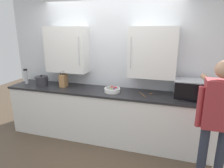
{
  "coord_description": "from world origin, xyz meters",
  "views": [
    {
      "loc": [
        1.11,
        -2.28,
        2.02
      ],
      "look_at": [
        0.15,
        0.85,
        1.1
      ],
      "focal_mm": 31.76,
      "sensor_mm": 36.0,
      "label": 1
    }
  ],
  "objects_px": {
    "knife_block": "(63,80)",
    "person_figure": "(216,117)",
    "fruit_bowl": "(112,90)",
    "stock_pot": "(42,81)",
    "microwave_oven": "(190,89)",
    "wooden_spoon": "(147,94)",
    "thermos_flask": "(26,76)"
  },
  "relations": [
    {
      "from": "wooden_spoon",
      "to": "knife_block",
      "type": "relative_size",
      "value": 0.75
    },
    {
      "from": "wooden_spoon",
      "to": "knife_block",
      "type": "height_order",
      "value": "knife_block"
    },
    {
      "from": "stock_pot",
      "to": "fruit_bowl",
      "type": "xyz_separation_m",
      "value": [
        1.44,
        -0.01,
        -0.05
      ]
    },
    {
      "from": "wooden_spoon",
      "to": "fruit_bowl",
      "type": "height_order",
      "value": "fruit_bowl"
    },
    {
      "from": "fruit_bowl",
      "to": "thermos_flask",
      "type": "relative_size",
      "value": 0.92
    },
    {
      "from": "wooden_spoon",
      "to": "fruit_bowl",
      "type": "xyz_separation_m",
      "value": [
        -0.59,
        -0.03,
        0.03
      ]
    },
    {
      "from": "knife_block",
      "to": "person_figure",
      "type": "relative_size",
      "value": 0.19
    },
    {
      "from": "stock_pot",
      "to": "knife_block",
      "type": "bearing_deg",
      "value": 4.6
    },
    {
      "from": "stock_pot",
      "to": "thermos_flask",
      "type": "relative_size",
      "value": 1.1
    },
    {
      "from": "wooden_spoon",
      "to": "thermos_flask",
      "type": "bearing_deg",
      "value": -179.74
    },
    {
      "from": "thermos_flask",
      "to": "fruit_bowl",
      "type": "bearing_deg",
      "value": -0.57
    },
    {
      "from": "knife_block",
      "to": "fruit_bowl",
      "type": "height_order",
      "value": "knife_block"
    },
    {
      "from": "stock_pot",
      "to": "fruit_bowl",
      "type": "height_order",
      "value": "stock_pot"
    },
    {
      "from": "stock_pot",
      "to": "knife_block",
      "type": "height_order",
      "value": "knife_block"
    },
    {
      "from": "microwave_oven",
      "to": "thermos_flask",
      "type": "relative_size",
      "value": 1.7
    },
    {
      "from": "knife_block",
      "to": "fruit_bowl",
      "type": "xyz_separation_m",
      "value": [
        0.98,
        -0.04,
        -0.08
      ]
    },
    {
      "from": "wooden_spoon",
      "to": "person_figure",
      "type": "distance_m",
      "value": 1.21
    },
    {
      "from": "knife_block",
      "to": "wooden_spoon",
      "type": "bearing_deg",
      "value": -0.53
    },
    {
      "from": "knife_block",
      "to": "thermos_flask",
      "type": "xyz_separation_m",
      "value": [
        -0.83,
        -0.03,
        0.03
      ]
    },
    {
      "from": "wooden_spoon",
      "to": "fruit_bowl",
      "type": "bearing_deg",
      "value": -177.21
    },
    {
      "from": "fruit_bowl",
      "to": "thermos_flask",
      "type": "height_order",
      "value": "thermos_flask"
    },
    {
      "from": "microwave_oven",
      "to": "stock_pot",
      "type": "distance_m",
      "value": 2.7
    },
    {
      "from": "thermos_flask",
      "to": "person_figure",
      "type": "bearing_deg",
      "value": -13.13
    },
    {
      "from": "stock_pot",
      "to": "person_figure",
      "type": "relative_size",
      "value": 0.2
    },
    {
      "from": "microwave_oven",
      "to": "knife_block",
      "type": "xyz_separation_m",
      "value": [
        -2.24,
        -0.02,
        -0.02
      ]
    },
    {
      "from": "wooden_spoon",
      "to": "knife_block",
      "type": "xyz_separation_m",
      "value": [
        -1.58,
        0.01,
        0.11
      ]
    },
    {
      "from": "wooden_spoon",
      "to": "knife_block",
      "type": "bearing_deg",
      "value": 179.47
    },
    {
      "from": "wooden_spoon",
      "to": "person_figure",
      "type": "relative_size",
      "value": 0.14
    },
    {
      "from": "fruit_bowl",
      "to": "stock_pot",
      "type": "bearing_deg",
      "value": 179.72
    },
    {
      "from": "wooden_spoon",
      "to": "knife_block",
      "type": "distance_m",
      "value": 1.58
    },
    {
      "from": "thermos_flask",
      "to": "person_figure",
      "type": "distance_m",
      "value": 3.41
    },
    {
      "from": "stock_pot",
      "to": "fruit_bowl",
      "type": "distance_m",
      "value": 1.44
    }
  ]
}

